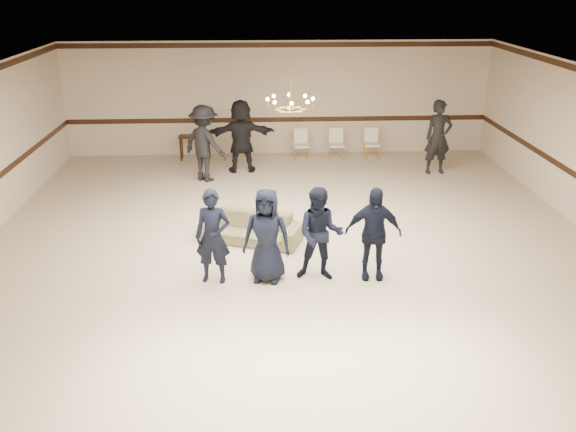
# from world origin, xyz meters

# --- Properties ---
(room) EXTENTS (12.01, 14.01, 3.21)m
(room) POSITION_xyz_m (0.00, 0.00, 1.60)
(room) COLOR beige
(room) RESTS_ON ground
(chair_rail) EXTENTS (12.00, 0.02, 0.14)m
(chair_rail) POSITION_xyz_m (0.00, 6.99, 1.00)
(chair_rail) COLOR #32190F
(chair_rail) RESTS_ON wall_back
(crown_molding) EXTENTS (12.00, 0.02, 0.14)m
(crown_molding) POSITION_xyz_m (0.00, 6.99, 3.08)
(crown_molding) COLOR #32190F
(crown_molding) RESTS_ON wall_back
(chandelier) EXTENTS (0.94, 0.94, 0.89)m
(chandelier) POSITION_xyz_m (0.00, 1.00, 2.88)
(chandelier) COLOR gold
(chandelier) RESTS_ON ceiling
(boy_a) EXTENTS (0.65, 0.48, 1.64)m
(boy_a) POSITION_xyz_m (-1.40, -0.85, 0.82)
(boy_a) COLOR black
(boy_a) RESTS_ON floor
(boy_b) EXTENTS (0.89, 0.68, 1.64)m
(boy_b) POSITION_xyz_m (-0.50, -0.85, 0.82)
(boy_b) COLOR black
(boy_b) RESTS_ON floor
(boy_c) EXTENTS (0.88, 0.74, 1.64)m
(boy_c) POSITION_xyz_m (0.40, -0.85, 0.82)
(boy_c) COLOR black
(boy_c) RESTS_ON floor
(boy_d) EXTENTS (0.99, 0.47, 1.64)m
(boy_d) POSITION_xyz_m (1.30, -0.85, 0.82)
(boy_d) COLOR black
(boy_d) RESTS_ON floor
(settee) EXTENTS (2.08, 1.38, 0.57)m
(settee) POSITION_xyz_m (-0.78, 0.77, 0.28)
(settee) COLOR #75714E
(settee) RESTS_ON floor
(adult_left) EXTENTS (1.43, 1.32, 1.93)m
(adult_left) POSITION_xyz_m (-1.94, 4.61, 0.96)
(adult_left) COLOR black
(adult_left) RESTS_ON floor
(adult_mid) EXTENTS (1.82, 0.69, 1.93)m
(adult_mid) POSITION_xyz_m (-1.04, 5.31, 0.96)
(adult_mid) COLOR black
(adult_mid) RESTS_ON floor
(adult_right) EXTENTS (0.74, 0.52, 1.93)m
(adult_right) POSITION_xyz_m (4.06, 4.91, 0.96)
(adult_right) COLOR black
(adult_right) RESTS_ON floor
(banquet_chair_left) EXTENTS (0.44, 0.44, 0.87)m
(banquet_chair_left) POSITION_xyz_m (0.60, 6.26, 0.44)
(banquet_chair_left) COLOR #F4EBCD
(banquet_chair_left) RESTS_ON floor
(banquet_chair_mid) EXTENTS (0.44, 0.44, 0.87)m
(banquet_chair_mid) POSITION_xyz_m (1.60, 6.26, 0.44)
(banquet_chair_mid) COLOR #F4EBCD
(banquet_chair_mid) RESTS_ON floor
(banquet_chair_right) EXTENTS (0.46, 0.46, 0.87)m
(banquet_chair_right) POSITION_xyz_m (2.60, 6.26, 0.44)
(banquet_chair_right) COLOR #F4EBCD
(banquet_chair_right) RESTS_ON floor
(console_table) EXTENTS (0.84, 0.38, 0.69)m
(console_table) POSITION_xyz_m (-2.40, 6.46, 0.35)
(console_table) COLOR black
(console_table) RESTS_ON floor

